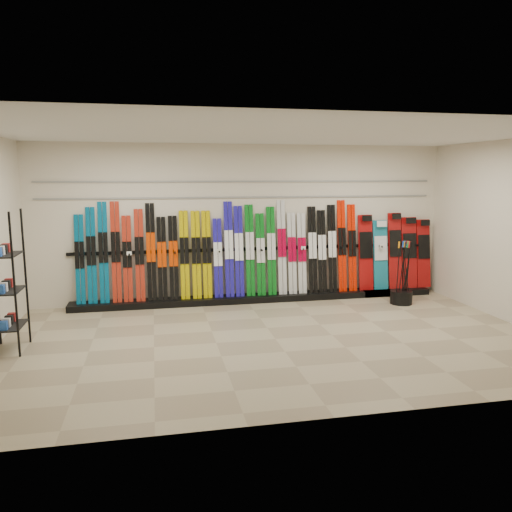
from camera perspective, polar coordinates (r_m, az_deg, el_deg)
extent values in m
plane|color=gray|center=(7.55, 2.24, -9.45)|extent=(8.00, 8.00, 0.00)
plane|color=beige|center=(9.64, -1.26, 3.77)|extent=(8.00, 0.00, 8.00)
plane|color=silver|center=(7.18, 2.39, 13.88)|extent=(8.00, 8.00, 0.00)
cube|color=black|center=(9.71, 0.31, -4.82)|extent=(8.00, 0.40, 0.12)
cube|color=#04567F|center=(9.50, -19.50, -0.37)|extent=(0.17, 0.25, 1.60)
cube|color=#04567F|center=(9.47, -18.30, 0.06)|extent=(0.17, 0.27, 1.73)
cube|color=#04567F|center=(9.45, -17.04, 0.39)|extent=(0.17, 0.28, 1.82)
cube|color=#AC2615|center=(9.43, -15.72, 0.44)|extent=(0.17, 0.28, 1.83)
cube|color=#AC2615|center=(9.42, -14.49, -0.31)|extent=(0.17, 0.25, 1.57)
cube|color=#AC2615|center=(9.41, -13.17, 0.09)|extent=(0.17, 0.26, 1.69)
cube|color=black|center=(9.41, -11.91, 0.45)|extent=(0.17, 0.28, 1.79)
cube|color=black|center=(9.41, -10.69, -0.29)|extent=(0.17, 0.24, 1.54)
cube|color=black|center=(9.41, -9.42, -0.20)|extent=(0.17, 0.24, 1.55)
cube|color=#C2AE01|center=(9.42, -8.18, 0.12)|extent=(0.17, 0.26, 1.64)
cube|color=#C2AE01|center=(9.44, -6.86, 0.14)|extent=(0.17, 0.26, 1.64)
cube|color=#C2AE01|center=(9.46, -5.64, 0.18)|extent=(0.17, 0.26, 1.64)
cube|color=#1F17A0|center=(9.48, -4.37, -0.23)|extent=(0.17, 0.23, 1.49)
cube|color=#1F17A0|center=(9.51, -3.12, 0.77)|extent=(0.17, 0.28, 1.80)
cube|color=#1F17A0|center=(9.54, -1.96, 0.54)|extent=(0.17, 0.27, 1.72)
cube|color=#0B6B18|center=(9.58, -0.71, 0.65)|extent=(0.17, 0.27, 1.74)
cube|color=#0B6B18|center=(9.62, 0.53, 0.18)|extent=(0.17, 0.25, 1.57)
cube|color=#0B6B18|center=(9.66, 1.76, 0.59)|extent=(0.17, 0.26, 1.70)
cube|color=silver|center=(9.71, 2.96, 0.99)|extent=(0.17, 0.28, 1.82)
cube|color=silver|center=(9.77, 4.13, 0.31)|extent=(0.17, 0.25, 1.58)
cube|color=silver|center=(9.82, 5.26, 0.29)|extent=(0.17, 0.24, 1.56)
cube|color=black|center=(9.89, 6.47, 0.71)|extent=(0.17, 0.26, 1.69)
cube|color=black|center=(9.95, 7.55, 0.53)|extent=(0.17, 0.25, 1.62)
cube|color=black|center=(10.02, 8.68, 0.86)|extent=(0.17, 0.27, 1.72)
cube|color=red|center=(10.09, 9.79, 1.15)|extent=(0.17, 0.28, 1.81)
cube|color=red|center=(10.17, 10.91, 0.93)|extent=(0.17, 0.27, 1.72)
cube|color=#990C0C|center=(10.31, 12.42, 0.39)|extent=(0.30, 0.23, 1.51)
cube|color=#14728C|center=(10.44, 14.03, 0.13)|extent=(0.30, 0.22, 1.39)
cube|color=#990C0C|center=(10.58, 15.59, 0.58)|extent=(0.28, 0.24, 1.54)
cube|color=#990C0C|center=(10.73, 17.11, 0.37)|extent=(0.32, 0.22, 1.45)
cube|color=#990C0C|center=(10.89, 18.60, 0.29)|extent=(0.29, 0.22, 1.40)
cube|color=black|center=(7.64, -26.79, -2.64)|extent=(0.40, 0.60, 1.95)
cylinder|color=black|center=(9.89, 16.25, -4.54)|extent=(0.41, 0.41, 0.25)
cylinder|color=black|center=(9.84, 16.90, -1.76)|extent=(0.11, 0.05, 1.18)
cylinder|color=black|center=(9.70, 15.90, -1.86)|extent=(0.05, 0.03, 1.18)
cylinder|color=black|center=(9.84, 16.59, -1.75)|extent=(0.15, 0.05, 1.17)
cylinder|color=black|center=(9.84, 16.85, -1.75)|extent=(0.12, 0.02, 1.18)
cylinder|color=black|center=(9.85, 16.79, -1.74)|extent=(0.16, 0.15, 1.17)
cylinder|color=black|center=(9.83, 16.47, -1.75)|extent=(0.06, 0.14, 1.18)
cylinder|color=black|center=(9.81, 16.32, -1.76)|extent=(0.06, 0.14, 1.18)
cylinder|color=black|center=(9.80, 16.82, -1.80)|extent=(0.15, 0.07, 1.17)
cylinder|color=black|center=(9.78, 16.97, -1.83)|extent=(0.04, 0.14, 1.18)
cube|color=gray|center=(9.59, -1.25, 6.73)|extent=(7.60, 0.02, 0.03)
cube|color=gray|center=(9.58, -1.26, 8.52)|extent=(7.60, 0.02, 0.03)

